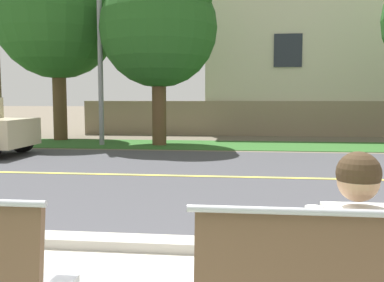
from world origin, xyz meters
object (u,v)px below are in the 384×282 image
seated_person_white (351,256)px  shade_tree_left (162,19)px  shade_tree_far_left (60,6)px  streetlamp (102,20)px

seated_person_white → shade_tree_left: 12.33m
shade_tree_left → shade_tree_far_left: bearing=161.2°
shade_tree_far_left → shade_tree_left: 4.16m
streetlamp → shade_tree_left: 1.97m
seated_person_white → shade_tree_far_left: 15.13m
shade_tree_far_left → shade_tree_left: shade_tree_far_left is taller
seated_person_white → streetlamp: size_ratio=0.18×
streetlamp → shade_tree_left: bearing=-1.8°
seated_person_white → shade_tree_left: bearing=105.3°
seated_person_white → streetlamp: bearing=113.9°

